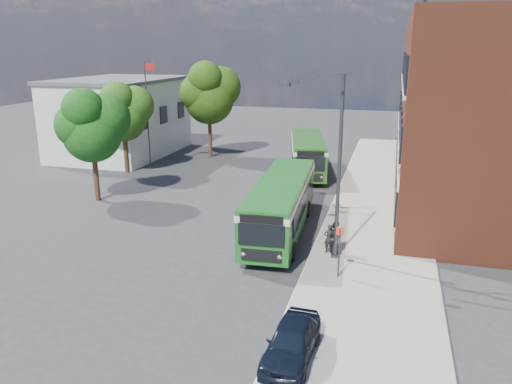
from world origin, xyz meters
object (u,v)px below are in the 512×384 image
(bus_rear, at_px, (307,152))
(parked_car, at_px, (292,341))
(street_lamp, at_px, (332,165))
(bus_front, at_px, (281,201))

(bus_rear, relative_size, parked_car, 2.74)
(street_lamp, distance_m, bus_front, 5.30)
(bus_front, bearing_deg, bus_rear, 93.82)
(bus_rear, bearing_deg, parked_car, -81.23)
(bus_front, bearing_deg, street_lamp, -45.38)
(bus_rear, height_order, parked_car, bus_rear)
(bus_front, distance_m, parked_car, 12.35)
(street_lamp, distance_m, bus_rear, 17.72)
(bus_front, height_order, parked_car, bus_front)
(street_lamp, distance_m, parked_car, 9.66)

